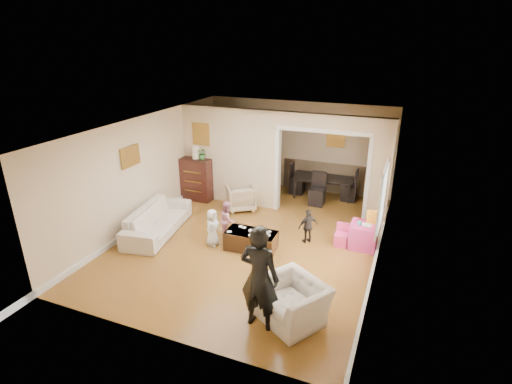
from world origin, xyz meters
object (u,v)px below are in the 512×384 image
at_px(child_kneel_b, 228,220).
at_px(child_toddler, 308,226).
at_px(armchair_front, 292,301).
at_px(cyan_cup, 360,223).
at_px(sofa, 158,220).
at_px(dresser, 197,179).
at_px(coffee_table, 251,240).
at_px(child_kneel_a, 212,228).
at_px(coffee_cup, 255,232).
at_px(armchair_back, 241,197).
at_px(dining_table, 322,187).
at_px(table_lamp, 196,152).
at_px(play_table, 363,236).
at_px(adult_person, 259,277).

relative_size(child_kneel_b, child_toddler, 1.11).
distance_m(armchair_front, cyan_cup, 2.88).
distance_m(sofa, cyan_cup, 4.57).
bearing_deg(dresser, child_toddler, -20.56).
height_order(coffee_table, child_kneel_a, child_kneel_a).
bearing_deg(coffee_cup, armchair_front, -52.51).
distance_m(armchair_front, dresser, 5.60).
bearing_deg(armchair_back, child_kneel_b, 68.52).
bearing_deg(sofa, cyan_cup, -86.30).
height_order(armchair_front, dining_table, armchair_front).
height_order(coffee_cup, child_kneel_a, child_kneel_a).
bearing_deg(table_lamp, armchair_front, -44.69).
bearing_deg(table_lamp, cyan_cup, -13.88).
xyz_separation_m(dresser, child_kneel_b, (1.79, -1.78, -0.16)).
distance_m(play_table, child_kneel_b, 3.01).
height_order(coffee_table, child_kneel_b, child_kneel_b).
bearing_deg(adult_person, dining_table, -82.84).
xyz_separation_m(sofa, play_table, (4.54, 1.08, -0.04)).
distance_m(dresser, cyan_cup, 4.75).
bearing_deg(cyan_cup, dresser, 166.12).
height_order(coffee_table, child_toddler, child_toddler).
xyz_separation_m(dining_table, child_kneel_b, (-1.43, -3.27, 0.15)).
distance_m(sofa, table_lamp, 2.42).
relative_size(dresser, child_kneel_a, 1.41).
bearing_deg(cyan_cup, child_kneel_a, -159.88).
height_order(dresser, child_kneel_b, dresser).
height_order(coffee_table, dining_table, dining_table).
relative_size(armchair_back, dining_table, 0.44).
distance_m(coffee_table, cyan_cup, 2.35).
bearing_deg(adult_person, dresser, -46.33).
height_order(coffee_cup, adult_person, adult_person).
bearing_deg(play_table, armchair_back, 164.94).
bearing_deg(cyan_cup, child_kneel_b, -167.24).
relative_size(coffee_cup, cyan_cup, 1.16).
distance_m(play_table, dining_table, 2.98).
relative_size(armchair_back, cyan_cup, 9.08).
xyz_separation_m(sofa, dresser, (-0.17, 2.17, 0.28)).
bearing_deg(coffee_cup, child_kneel_b, 156.37).
bearing_deg(cyan_cup, table_lamp, 166.12).
height_order(dresser, dining_table, dresser).
xyz_separation_m(armchair_front, adult_person, (-0.44, -0.32, 0.54)).
xyz_separation_m(dresser, coffee_cup, (2.59, -2.13, -0.14)).
xyz_separation_m(armchair_back, play_table, (3.30, -0.89, -0.06)).
distance_m(child_kneel_a, child_toddler, 2.10).
bearing_deg(play_table, armchair_front, -104.48).
height_order(play_table, child_kneel_a, child_kneel_a).
bearing_deg(coffee_cup, armchair_back, 121.52).
xyz_separation_m(armchair_back, coffee_cup, (1.18, -1.93, 0.12)).
distance_m(sofa, coffee_cup, 2.42).
relative_size(armchair_back, coffee_table, 0.67).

